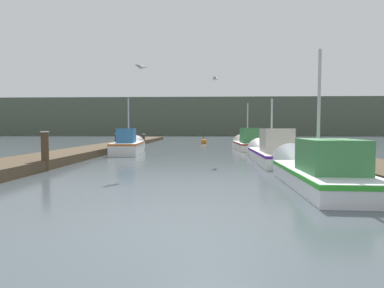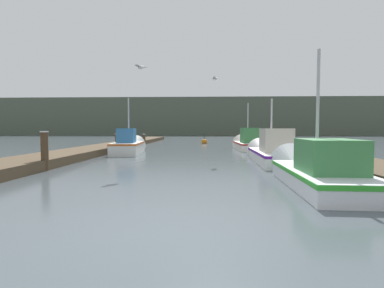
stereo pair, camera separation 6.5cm
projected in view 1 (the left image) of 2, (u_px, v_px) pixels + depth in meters
The scene contains 14 objects.
ground_plane at pixel (158, 238), 4.06m from camera, with size 200.00×200.00×0.00m.
dock_left at pixel (107, 148), 20.25m from camera, with size 2.23×40.00×0.37m.
dock_right at pixel (284, 148), 19.78m from camera, with size 2.23×40.00×0.37m.
distant_shore_ridge at pixel (201, 118), 68.92m from camera, with size 120.00×16.00×7.92m.
fishing_boat_0 at pixel (314, 169), 8.08m from camera, with size 1.71×5.20×4.00m.
fishing_boat_1 at pixel (270, 152), 13.57m from camera, with size 1.63×6.10×3.23m.
fishing_boat_2 at pixel (130, 145), 17.94m from camera, with size 1.85×5.01×3.62m.
fishing_boat_3 at pixel (247, 143), 21.23m from camera, with size 1.71×5.67×3.73m.
mooring_piling_0 at pixel (117, 142), 19.53m from camera, with size 0.32×0.32×1.13m.
mooring_piling_1 at pixel (45, 151), 10.40m from camera, with size 0.29×0.29×1.39m.
mooring_piling_2 at pixel (143, 139), 26.46m from camera, with size 0.30×0.30×0.99m.
channel_buoy at pixel (204, 142), 29.18m from camera, with size 0.57×0.57×1.07m.
seagull_lead at pixel (142, 67), 10.89m from camera, with size 0.38×0.53×0.12m.
seagull_1 at pixel (215, 79), 13.97m from camera, with size 0.30×0.56×0.12m.
Camera 1 is at (0.62, -3.96, 1.48)m, focal length 28.00 mm.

